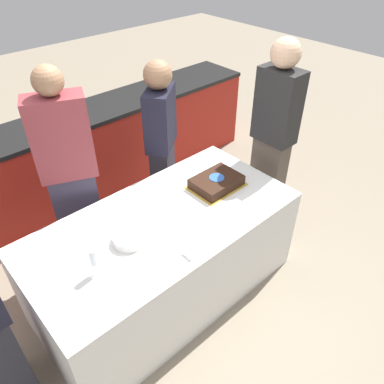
{
  "coord_description": "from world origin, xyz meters",
  "views": [
    {
      "loc": [
        -1.16,
        -1.58,
        2.49
      ],
      "look_at": [
        0.28,
        0.0,
        0.85
      ],
      "focal_mm": 35.0,
      "sensor_mm": 36.0,
      "label": 1
    }
  ],
  "objects_px": {
    "cake": "(216,182)",
    "wine_glass": "(93,258)",
    "person_standing_back": "(71,177)",
    "plate_stack": "(130,238)",
    "person_seated_right": "(273,139)",
    "person_cutting_cake": "(162,145)"
  },
  "relations": [
    {
      "from": "wine_glass",
      "to": "person_seated_right",
      "type": "bearing_deg",
      "value": 3.58
    },
    {
      "from": "plate_stack",
      "to": "person_seated_right",
      "type": "bearing_deg",
      "value": 0.86
    },
    {
      "from": "wine_glass",
      "to": "person_seated_right",
      "type": "distance_m",
      "value": 1.78
    },
    {
      "from": "person_seated_right",
      "to": "person_standing_back",
      "type": "distance_m",
      "value": 1.65
    },
    {
      "from": "plate_stack",
      "to": "wine_glass",
      "type": "height_order",
      "value": "wine_glass"
    },
    {
      "from": "cake",
      "to": "person_cutting_cake",
      "type": "distance_m",
      "value": 0.68
    },
    {
      "from": "cake",
      "to": "person_seated_right",
      "type": "xyz_separation_m",
      "value": [
        0.64,
        -0.02,
        0.14
      ]
    },
    {
      "from": "cake",
      "to": "plate_stack",
      "type": "relative_size",
      "value": 1.87
    },
    {
      "from": "person_standing_back",
      "to": "wine_glass",
      "type": "bearing_deg",
      "value": 93.63
    },
    {
      "from": "plate_stack",
      "to": "wine_glass",
      "type": "xyz_separation_m",
      "value": [
        -0.3,
        -0.09,
        0.1
      ]
    },
    {
      "from": "plate_stack",
      "to": "person_seated_right",
      "type": "height_order",
      "value": "person_seated_right"
    },
    {
      "from": "person_standing_back",
      "to": "person_cutting_cake",
      "type": "bearing_deg",
      "value": -156.78
    },
    {
      "from": "cake",
      "to": "person_standing_back",
      "type": "relative_size",
      "value": 0.24
    },
    {
      "from": "person_cutting_cake",
      "to": "person_standing_back",
      "type": "distance_m",
      "value": 0.86
    },
    {
      "from": "cake",
      "to": "person_cutting_cake",
      "type": "bearing_deg",
      "value": 90.0
    },
    {
      "from": "wine_glass",
      "to": "person_cutting_cake",
      "type": "xyz_separation_m",
      "value": [
        1.14,
        0.81,
        -0.06
      ]
    },
    {
      "from": "cake",
      "to": "wine_glass",
      "type": "bearing_deg",
      "value": -173.2
    },
    {
      "from": "wine_glass",
      "to": "person_standing_back",
      "type": "bearing_deg",
      "value": 70.41
    },
    {
      "from": "person_cutting_cake",
      "to": "person_standing_back",
      "type": "xyz_separation_m",
      "value": [
        -0.85,
        -0.0,
        0.07
      ]
    },
    {
      "from": "person_standing_back",
      "to": "cake",
      "type": "bearing_deg",
      "value": 164.9
    },
    {
      "from": "cake",
      "to": "plate_stack",
      "type": "bearing_deg",
      "value": -176.81
    },
    {
      "from": "wine_glass",
      "to": "person_cutting_cake",
      "type": "height_order",
      "value": "person_cutting_cake"
    }
  ]
}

